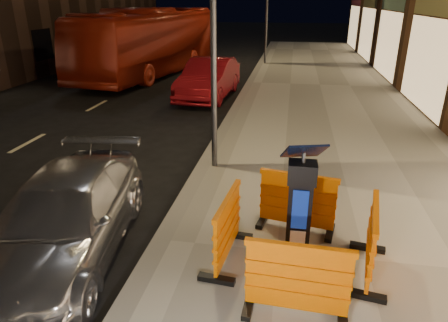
% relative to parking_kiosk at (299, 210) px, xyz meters
% --- Properties ---
extents(ground_plane, '(120.00, 120.00, 0.00)m').
position_rel_parking_kiosk_xyz_m(ground_plane, '(-2.02, 0.28, -1.01)').
color(ground_plane, black).
rests_on(ground_plane, ground).
extents(sidewalk, '(6.00, 60.00, 0.15)m').
position_rel_parking_kiosk_xyz_m(sidewalk, '(0.98, 0.28, -0.93)').
color(sidewalk, gray).
rests_on(sidewalk, ground).
extents(kerb, '(0.30, 60.00, 0.15)m').
position_rel_parking_kiosk_xyz_m(kerb, '(-2.02, 0.28, -0.93)').
color(kerb, slate).
rests_on(kerb, ground).
extents(parking_kiosk, '(0.61, 0.61, 1.71)m').
position_rel_parking_kiosk_xyz_m(parking_kiosk, '(0.00, 0.00, 0.00)').
color(parking_kiosk, black).
rests_on(parking_kiosk, sidewalk).
extents(barrier_front, '(1.25, 0.57, 0.95)m').
position_rel_parking_kiosk_xyz_m(barrier_front, '(0.00, -0.95, -0.38)').
color(barrier_front, '#E06300').
rests_on(barrier_front, sidewalk).
extents(barrier_back, '(1.30, 0.73, 0.95)m').
position_rel_parking_kiosk_xyz_m(barrier_back, '(0.00, 0.95, -0.38)').
color(barrier_back, '#E06300').
rests_on(barrier_back, sidewalk).
extents(barrier_kerbside, '(0.63, 1.27, 0.95)m').
position_rel_parking_kiosk_xyz_m(barrier_kerbside, '(-0.95, 0.00, -0.38)').
color(barrier_kerbside, '#E06300').
rests_on(barrier_kerbside, sidewalk).
extents(barrier_bldgside, '(0.71, 1.29, 0.95)m').
position_rel_parking_kiosk_xyz_m(barrier_bldgside, '(0.95, 0.00, -0.38)').
color(barrier_bldgside, '#E06300').
rests_on(barrier_bldgside, sidewalk).
extents(car_silver, '(2.25, 4.35, 1.21)m').
position_rel_parking_kiosk_xyz_m(car_silver, '(-3.35, -0.07, -1.01)').
color(car_silver, '#BBBBC0').
rests_on(car_silver, ground).
extents(car_red, '(1.81, 4.50, 1.45)m').
position_rel_parking_kiosk_xyz_m(car_red, '(-3.30, 10.17, -1.01)').
color(car_red, maroon).
rests_on(car_red, ground).
extents(bus_doubledecker, '(4.20, 11.53, 3.14)m').
position_rel_parking_kiosk_xyz_m(bus_doubledecker, '(-7.07, 14.87, -1.01)').
color(bus_doubledecker, maroon).
rests_on(bus_doubledecker, ground).
extents(street_lamp_mid, '(0.12, 0.12, 6.00)m').
position_rel_parking_kiosk_xyz_m(street_lamp_mid, '(-1.77, 3.28, 2.14)').
color(street_lamp_mid, '#3F3F44').
rests_on(street_lamp_mid, sidewalk).
extents(street_lamp_far, '(0.12, 0.12, 6.00)m').
position_rel_parking_kiosk_xyz_m(street_lamp_far, '(-1.77, 18.28, 2.14)').
color(street_lamp_far, '#3F3F44').
rests_on(street_lamp_far, sidewalk).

